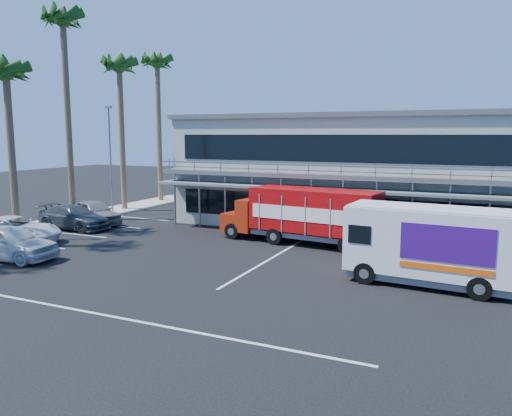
% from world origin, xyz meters
% --- Properties ---
extents(ground, '(120.00, 120.00, 0.00)m').
position_xyz_m(ground, '(0.00, 0.00, 0.00)').
color(ground, black).
rests_on(ground, ground).
extents(building, '(22.40, 12.00, 7.30)m').
position_xyz_m(building, '(3.00, 14.94, 3.66)').
color(building, '#9EA395').
rests_on(building, ground).
extents(curb_strip, '(3.00, 32.00, 0.16)m').
position_xyz_m(curb_strip, '(-15.00, 6.00, 0.08)').
color(curb_strip, '#A5A399').
rests_on(curb_strip, ground).
extents(palm_c, '(2.80, 2.80, 10.75)m').
position_xyz_m(palm_c, '(-14.90, 3.00, 9.21)').
color(palm_c, brown).
rests_on(palm_c, ground).
extents(palm_d, '(2.80, 2.80, 14.75)m').
position_xyz_m(palm_d, '(-15.20, 8.00, 12.80)').
color(palm_d, brown).
rests_on(palm_d, ground).
extents(palm_e, '(2.80, 2.80, 12.25)m').
position_xyz_m(palm_e, '(-14.70, 13.00, 10.57)').
color(palm_e, brown).
rests_on(palm_e, ground).
extents(palm_f, '(2.80, 2.80, 13.25)m').
position_xyz_m(palm_f, '(-15.10, 18.50, 11.47)').
color(palm_f, brown).
rests_on(palm_f, ground).
extents(light_pole_far, '(0.50, 0.25, 8.09)m').
position_xyz_m(light_pole_far, '(-14.20, 11.00, 4.50)').
color(light_pole_far, gray).
rests_on(light_pole_far, ground).
extents(red_truck, '(9.35, 3.31, 3.08)m').
position_xyz_m(red_truck, '(2.37, 7.19, 1.69)').
color(red_truck, '#99220C').
rests_on(red_truck, ground).
extents(white_van, '(6.64, 2.69, 3.17)m').
position_xyz_m(white_van, '(9.45, 2.00, 1.68)').
color(white_van, silver).
rests_on(white_van, ground).
extents(parked_car_a, '(5.17, 2.48, 1.70)m').
position_xyz_m(parked_car_a, '(-9.50, -2.00, 0.85)').
color(parked_car_a, silver).
rests_on(parked_car_a, ground).
extents(parked_car_c, '(5.66, 3.36, 1.47)m').
position_xyz_m(parked_car_c, '(-12.50, 0.80, 0.74)').
color(parked_car_c, white).
rests_on(parked_car_c, ground).
extents(parked_car_d, '(5.30, 2.43, 1.50)m').
position_xyz_m(parked_car_d, '(-12.50, 5.36, 0.75)').
color(parked_car_d, '#303840').
rests_on(parked_car_d, ground).
extents(parked_car_e, '(5.16, 3.54, 1.63)m').
position_xyz_m(parked_car_e, '(-12.50, 7.20, 0.82)').
color(parked_car_e, slate).
rests_on(parked_car_e, ground).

